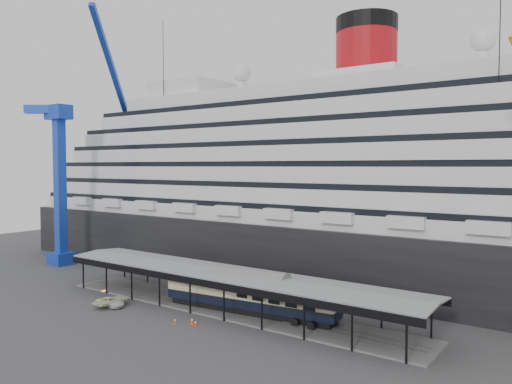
% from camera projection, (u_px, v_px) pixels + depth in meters
% --- Properties ---
extents(ground, '(200.00, 200.00, 0.00)m').
position_uv_depth(ground, '(202.00, 319.00, 63.33)').
color(ground, '#3E3E40').
rests_on(ground, ground).
extents(cruise_ship, '(130.00, 30.00, 43.90)m').
position_uv_depth(cruise_ship, '(323.00, 172.00, 88.27)').
color(cruise_ship, black).
rests_on(cruise_ship, ground).
extents(platform_canopy, '(56.00, 9.18, 5.30)m').
position_uv_depth(platform_canopy, '(227.00, 292.00, 67.26)').
color(platform_canopy, slate).
rests_on(platform_canopy, ground).
extents(crane_blue, '(22.63, 19.19, 47.60)m').
position_uv_depth(crane_blue, '(65.00, 163.00, 97.22)').
color(crane_blue, blue).
rests_on(crane_blue, ground).
extents(port_truck, '(4.43, 2.06, 1.23)m').
position_uv_depth(port_truck, '(110.00, 302.00, 68.77)').
color(port_truck, silver).
rests_on(port_truck, ground).
extents(pullman_carriage, '(24.79, 5.66, 24.14)m').
position_uv_depth(pullman_carriage, '(249.00, 292.00, 65.01)').
color(pullman_carriage, black).
rests_on(pullman_carriage, ground).
extents(traffic_cone_left, '(0.45, 0.45, 0.69)m').
position_uv_depth(traffic_cone_left, '(175.00, 321.00, 61.41)').
color(traffic_cone_left, '#E34F0C').
rests_on(traffic_cone_left, ground).
extents(traffic_cone_mid, '(0.45, 0.45, 0.82)m').
position_uv_depth(traffic_cone_mid, '(195.00, 323.00, 60.34)').
color(traffic_cone_mid, red).
rests_on(traffic_cone_mid, ground).
extents(traffic_cone_right, '(0.55, 0.55, 0.83)m').
position_uv_depth(traffic_cone_right, '(192.00, 321.00, 61.25)').
color(traffic_cone_right, '#E7590C').
rests_on(traffic_cone_right, ground).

